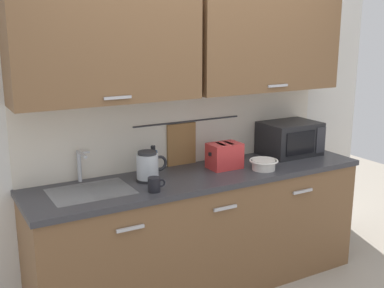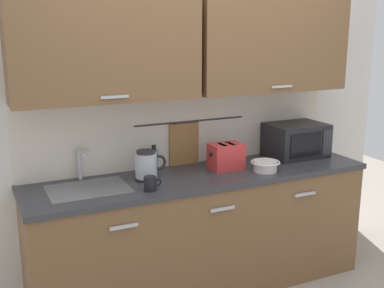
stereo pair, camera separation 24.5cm
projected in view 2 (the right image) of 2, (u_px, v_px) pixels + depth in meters
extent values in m
cube|color=brown|center=(202.00, 234.00, 3.56)|extent=(2.50, 0.60, 0.86)
cube|color=#B7B7BC|center=(124.00, 227.00, 2.93)|extent=(0.18, 0.02, 0.02)
cube|color=#B7B7BC|center=(222.00, 209.00, 3.21)|extent=(0.18, 0.02, 0.02)
cube|color=#B7B7BC|center=(305.00, 194.00, 3.50)|extent=(0.18, 0.02, 0.02)
cube|color=#333338|center=(202.00, 176.00, 3.46)|extent=(2.53, 0.63, 0.04)
cube|color=#9EA0A5|center=(89.00, 195.00, 3.14)|extent=(0.52, 0.38, 0.09)
cube|color=silver|center=(183.00, 118.00, 3.66)|extent=(3.70, 0.06, 2.50)
cube|color=beige|center=(185.00, 129.00, 3.64)|extent=(2.50, 0.01, 0.55)
cube|color=brown|center=(105.00, 47.00, 3.09)|extent=(1.23, 0.33, 0.70)
cube|color=#B7B7BC|center=(115.00, 97.00, 3.01)|extent=(0.18, 0.01, 0.02)
cube|color=brown|center=(270.00, 44.00, 3.62)|extent=(1.23, 0.33, 0.70)
cube|color=#B7B7BC|center=(282.00, 86.00, 3.54)|extent=(0.18, 0.01, 0.02)
cylinder|color=#333338|center=(191.00, 121.00, 3.64)|extent=(0.90, 0.01, 0.01)
cube|color=olive|center=(184.00, 145.00, 3.65)|extent=(0.24, 0.02, 0.34)
cylinder|color=#B2B5BA|center=(80.00, 164.00, 3.30)|extent=(0.03, 0.03, 0.22)
cylinder|color=#B2B5BA|center=(81.00, 152.00, 3.21)|extent=(0.02, 0.16, 0.02)
cube|color=#B2B5BA|center=(85.00, 150.00, 3.30)|extent=(0.07, 0.02, 0.01)
cube|color=black|center=(296.00, 140.00, 3.89)|extent=(0.46, 0.34, 0.27)
cube|color=black|center=(306.00, 145.00, 3.72)|extent=(0.29, 0.01, 0.18)
cube|color=#2D2D33|center=(328.00, 142.00, 3.81)|extent=(0.09, 0.01, 0.21)
cylinder|color=black|center=(146.00, 178.00, 3.31)|extent=(0.16, 0.16, 0.02)
cylinder|color=#B2B7BC|center=(146.00, 165.00, 3.29)|extent=(0.15, 0.15, 0.17)
cylinder|color=#262628|center=(146.00, 152.00, 3.27)|extent=(0.13, 0.13, 0.02)
torus|color=black|center=(159.00, 163.00, 3.33)|extent=(0.11, 0.02, 0.11)
cylinder|color=#3F8CD8|center=(154.00, 161.00, 3.49)|extent=(0.06, 0.06, 0.16)
cylinder|color=black|center=(154.00, 148.00, 3.47)|extent=(0.03, 0.03, 0.04)
cylinder|color=black|center=(150.00, 184.00, 3.08)|extent=(0.08, 0.08, 0.09)
torus|color=black|center=(158.00, 182.00, 3.10)|extent=(0.06, 0.01, 0.06)
cylinder|color=silver|center=(265.00, 166.00, 3.50)|extent=(0.17, 0.17, 0.07)
torus|color=silver|center=(265.00, 162.00, 3.49)|extent=(0.21, 0.21, 0.01)
cube|color=red|center=(226.00, 156.00, 3.55)|extent=(0.24, 0.17, 0.19)
cube|color=black|center=(222.00, 145.00, 3.51)|extent=(0.03, 0.12, 0.01)
cube|color=black|center=(230.00, 144.00, 3.54)|extent=(0.03, 0.12, 0.01)
cube|color=black|center=(211.00, 155.00, 3.49)|extent=(0.02, 0.02, 0.02)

